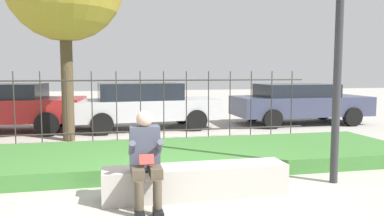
{
  "coord_description": "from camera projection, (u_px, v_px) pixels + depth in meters",
  "views": [
    {
      "loc": [
        -0.94,
        -4.96,
        1.73
      ],
      "look_at": [
        0.79,
        2.98,
        0.95
      ],
      "focal_mm": 35.0,
      "sensor_mm": 36.0,
      "label": 1
    }
  ],
  "objects": [
    {
      "name": "ground_plane",
      "position": [
        182.0,
        197.0,
        5.19
      ],
      "size": [
        60.0,
        60.0,
        0.0
      ],
      "primitive_type": "plane",
      "color": "#A8A399"
    },
    {
      "name": "stone_bench",
      "position": [
        196.0,
        183.0,
        5.21
      ],
      "size": [
        2.56,
        0.5,
        0.44
      ],
      "color": "#ADA89E",
      "rests_on": "ground_plane"
    },
    {
      "name": "person_seated_reader",
      "position": [
        146.0,
        156.0,
        4.74
      ],
      "size": [
        0.42,
        0.73,
        1.24
      ],
      "color": "black",
      "rests_on": "ground_plane"
    },
    {
      "name": "grass_berm",
      "position": [
        163.0,
        157.0,
        7.08
      ],
      "size": [
        9.6,
        2.52,
        0.26
      ],
      "color": "#3D7533",
      "rests_on": "ground_plane"
    },
    {
      "name": "iron_fence",
      "position": [
        152.0,
        107.0,
        8.72
      ],
      "size": [
        7.6,
        0.03,
        1.75
      ],
      "color": "#332D28",
      "rests_on": "ground_plane"
    },
    {
      "name": "car_parked_center",
      "position": [
        144.0,
        105.0,
        11.31
      ],
      "size": [
        4.49,
        2.1,
        1.39
      ],
      "rotation": [
        0.0,
        0.0,
        0.08
      ],
      "color": "#B7B7BC",
      "rests_on": "ground_plane"
    },
    {
      "name": "car_parked_left",
      "position": [
        6.0,
        106.0,
        10.73
      ],
      "size": [
        4.33,
        2.24,
        1.39
      ],
      "rotation": [
        0.0,
        0.0,
        -0.08
      ],
      "color": "maroon",
      "rests_on": "ground_plane"
    },
    {
      "name": "car_parked_right",
      "position": [
        299.0,
        102.0,
        12.44
      ],
      "size": [
        4.43,
        1.96,
        1.33
      ],
      "rotation": [
        0.0,
        0.0,
        -0.01
      ],
      "color": "#383D56",
      "rests_on": "ground_plane"
    },
    {
      "name": "street_lamp",
      "position": [
        340.0,
        16.0,
        5.63
      ],
      "size": [
        0.28,
        0.28,
        4.22
      ],
      "color": "#2D2D30",
      "rests_on": "ground_plane"
    }
  ]
}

